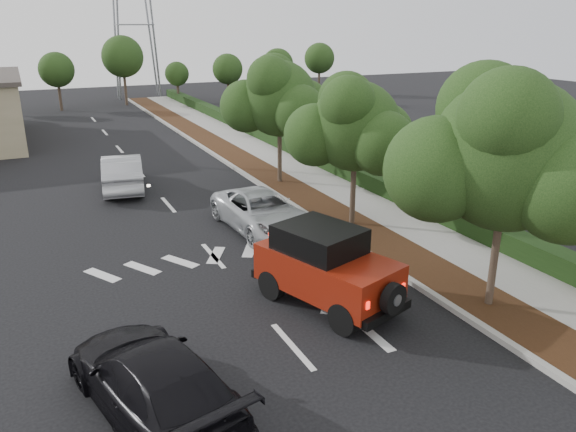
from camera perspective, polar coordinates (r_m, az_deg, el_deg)
ground at (r=13.60m, az=0.47°, el=-13.10°), size 120.00×120.00×0.00m
curb at (r=25.38m, az=-1.96°, el=2.68°), size 0.20×70.00×0.15m
planting_strip at (r=25.78m, az=0.09°, el=2.92°), size 1.80×70.00×0.12m
sidewalk at (r=26.61m, az=3.79°, el=3.40°), size 2.00×70.00×0.12m
hedge at (r=27.21m, az=6.39°, el=4.42°), size 0.80×70.00×0.80m
transmission_tower at (r=59.83m, az=-14.82°, el=11.54°), size 7.00×4.00×28.00m
street_tree_near at (r=16.20m, az=19.64°, el=-8.69°), size 3.80×3.80×5.92m
street_tree_mid at (r=21.20m, az=6.47°, el=-1.01°), size 3.20×3.20×5.32m
street_tree_far at (r=26.66m, az=-0.84°, el=3.33°), size 3.40×3.40×5.62m
light_pole_a at (r=37.10m, az=-27.22°, el=5.73°), size 2.00×0.22×9.00m
red_jeep at (r=15.07m, az=3.45°, el=-5.03°), size 2.99×4.41×2.16m
silver_suv_ahead at (r=20.49m, az=-2.67°, el=0.45°), size 2.61×5.16×1.40m
black_suv_oncoming at (r=11.56m, az=-13.56°, el=-15.86°), size 3.13×5.37×1.46m
silver_sedan_oncoming at (r=26.61m, az=-16.47°, el=4.30°), size 2.43×5.08×1.61m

